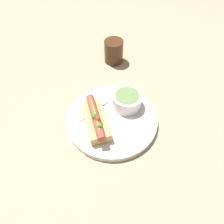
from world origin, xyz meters
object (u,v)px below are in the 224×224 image
object	(u,v)px
soup_bowl	(127,100)
spoon	(102,103)
drinking_glass	(114,51)
hot_dog	(96,120)

from	to	relation	value
soup_bowl	spoon	xyz separation A→B (m)	(-0.04, -0.07, -0.02)
drinking_glass	spoon	bearing A→B (deg)	-31.61
soup_bowl	drinking_glass	distance (m)	0.27
hot_dog	soup_bowl	world-z (taller)	hot_dog
hot_dog	soup_bowl	distance (m)	0.13
hot_dog	spoon	size ratio (longest dim) A/B	1.21
drinking_glass	soup_bowl	bearing A→B (deg)	-13.72
hot_dog	spoon	distance (m)	0.09
spoon	soup_bowl	bearing A→B (deg)	-50.38
spoon	drinking_glass	xyz separation A→B (m)	(-0.22, 0.14, 0.02)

